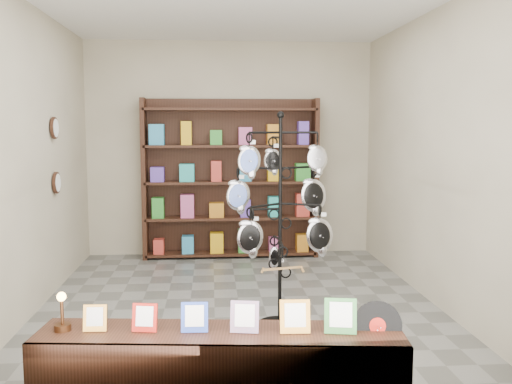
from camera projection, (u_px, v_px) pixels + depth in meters
ground at (239, 307)px, 5.77m from camera, size 5.00×5.00×0.00m
room_envelope at (239, 123)px, 5.56m from camera, size 5.00×5.00×5.00m
display_tree at (280, 204)px, 5.09m from camera, size 1.00×0.92×1.95m
front_shelf at (220, 375)px, 3.54m from camera, size 2.30×0.70×0.80m
back_shelving at (231, 183)px, 7.92m from camera, size 2.42×0.36×2.20m
wall_clocks at (55, 155)px, 6.23m from camera, size 0.03×0.24×0.84m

